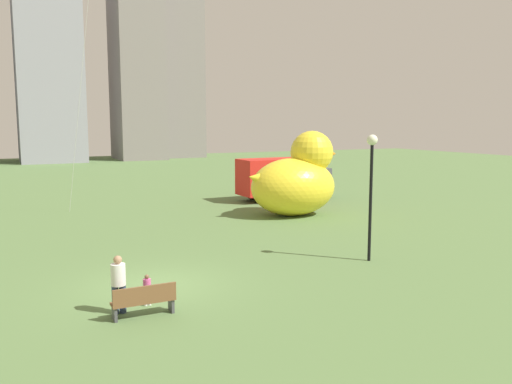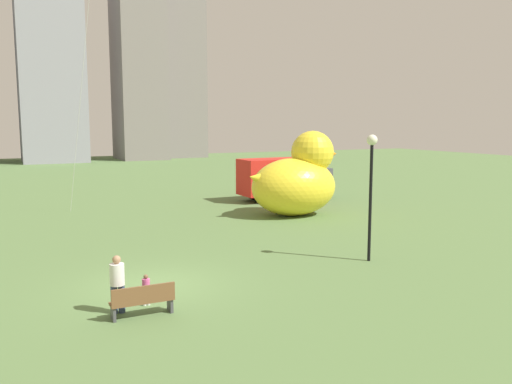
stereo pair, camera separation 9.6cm
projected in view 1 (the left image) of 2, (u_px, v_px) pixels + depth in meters
ground_plane at (154, 286)px, 17.07m from camera, size 140.00×140.00×0.00m
park_bench at (144, 300)px, 14.28m from camera, size 1.73×0.47×0.90m
person_adult at (118, 282)px, 14.50m from camera, size 0.40×0.40×1.64m
person_child at (147, 289)px, 15.17m from camera, size 0.23×0.23×0.92m
giant_inflatable_duck at (296, 180)px, 29.96m from camera, size 5.80×3.72×4.81m
lamppost at (371, 172)px, 19.76m from camera, size 0.40×0.40×4.82m
box_truck at (282, 179)px, 36.03m from camera, size 6.42×2.53×2.85m
city_skyline at (95, 40)px, 74.93m from camera, size 37.47×15.60×38.18m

